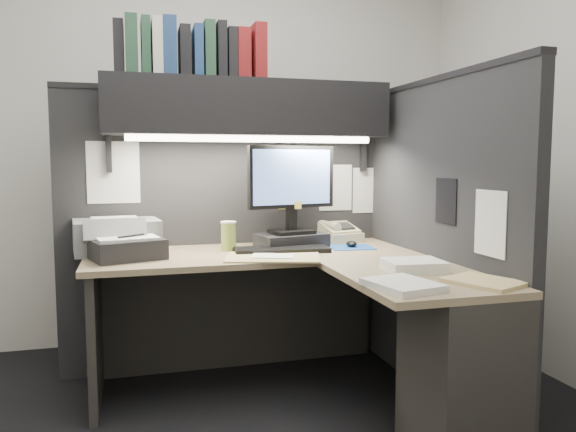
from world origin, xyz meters
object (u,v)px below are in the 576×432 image
(monitor, at_px, (292,207))
(telephone, at_px, (339,234))
(notebook_stack, at_px, (127,249))
(keyboard, at_px, (282,250))
(desk, at_px, (347,330))
(printer, at_px, (116,235))
(coffee_cup, at_px, (229,237))
(overhead_shelf, at_px, (248,109))

(monitor, relative_size, telephone, 2.44)
(notebook_stack, bearing_deg, monitor, 10.38)
(keyboard, bearing_deg, desk, -66.97)
(keyboard, xyz_separation_m, printer, (-0.85, 0.26, 0.07))
(keyboard, height_order, printer, printer)
(coffee_cup, xyz_separation_m, printer, (-0.58, 0.14, 0.01))
(printer, bearing_deg, coffee_cup, -19.60)
(coffee_cup, relative_size, notebook_stack, 0.45)
(overhead_shelf, bearing_deg, coffee_cup, -139.40)
(coffee_cup, bearing_deg, notebook_stack, -167.65)
(overhead_shelf, xyz_separation_m, telephone, (0.57, 0.07, -0.72))
(notebook_stack, bearing_deg, keyboard, -0.45)
(desk, xyz_separation_m, printer, (-1.02, 0.77, 0.37))
(notebook_stack, bearing_deg, printer, 102.26)
(overhead_shelf, relative_size, monitor, 2.74)
(telephone, xyz_separation_m, printer, (-1.28, -0.05, 0.04))
(desk, distance_m, printer, 1.33)
(keyboard, bearing_deg, printer, 167.87)
(telephone, relative_size, notebook_stack, 0.70)
(coffee_cup, xyz_separation_m, notebook_stack, (-0.53, -0.12, -0.02))
(overhead_shelf, distance_m, notebook_stack, 1.00)
(notebook_stack, bearing_deg, telephone, 13.64)
(desk, xyz_separation_m, overhead_shelf, (-0.30, 0.75, 1.06))
(overhead_shelf, height_order, telephone, overhead_shelf)
(monitor, bearing_deg, printer, 162.43)
(printer, bearing_deg, keyboard, -23.37)
(desk, relative_size, coffee_cup, 11.41)
(desk, height_order, overhead_shelf, overhead_shelf)
(overhead_shelf, bearing_deg, printer, 178.31)
(desk, bearing_deg, printer, 142.74)
(telephone, xyz_separation_m, coffee_cup, (-0.70, -0.18, 0.03))
(overhead_shelf, distance_m, keyboard, 0.80)
(monitor, bearing_deg, notebook_stack, 178.09)
(monitor, distance_m, printer, 0.96)
(desk, bearing_deg, overhead_shelf, 111.79)
(overhead_shelf, xyz_separation_m, keyboard, (0.13, -0.24, -0.76))
(printer, bearing_deg, notebook_stack, -84.18)
(monitor, bearing_deg, desk, -96.67)
(monitor, distance_m, coffee_cup, 0.40)
(printer, height_order, notebook_stack, printer)
(notebook_stack, bearing_deg, overhead_shelf, 19.21)
(overhead_shelf, height_order, coffee_cup, overhead_shelf)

